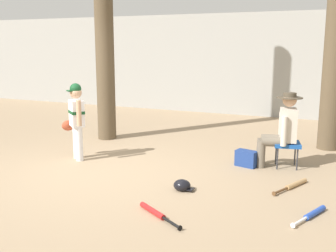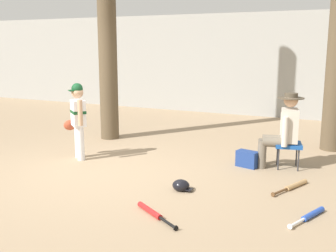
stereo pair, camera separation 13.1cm
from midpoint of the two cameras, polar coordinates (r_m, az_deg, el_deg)
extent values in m
plane|color=#9E8466|center=(6.34, -10.20, -6.58)|extent=(60.00, 60.00, 0.00)
cube|color=#9E9E99|center=(11.81, 7.24, 8.61)|extent=(18.00, 0.36, 2.80)
cone|color=brown|center=(8.67, -8.92, -1.71)|extent=(0.57, 0.57, 0.23)
cone|color=brown|center=(8.27, 21.04, -2.95)|extent=(0.53, 0.53, 0.24)
cylinder|color=white|center=(7.03, -12.85, -2.47)|extent=(0.12, 0.12, 0.58)
cylinder|color=white|center=(7.20, -13.19, -2.16)|extent=(0.12, 0.12, 0.58)
cube|color=white|center=(7.01, -13.21, 1.74)|extent=(0.36, 0.35, 0.44)
cube|color=#144723|center=(7.01, -13.22, 1.92)|extent=(0.37, 0.36, 0.05)
sphere|color=tan|center=(6.97, -13.34, 4.58)|extent=(0.20, 0.20, 0.20)
sphere|color=#144723|center=(6.96, -13.36, 5.07)|extent=(0.19, 0.19, 0.19)
cube|color=#144723|center=(6.94, -14.07, 4.82)|extent=(0.17, 0.17, 0.02)
cylinder|color=tan|center=(6.77, -12.92, 1.77)|extent=(0.11, 0.11, 0.42)
cylinder|color=tan|center=(7.22, -13.87, 1.33)|extent=(0.11, 0.11, 0.40)
ellipsoid|color=#AD472D|center=(7.26, -14.31, 0.07)|extent=(0.23, 0.25, 0.18)
cube|color=#194C9E|center=(6.72, 15.81, -2.45)|extent=(0.48, 0.48, 0.06)
cylinder|color=#333338|center=(6.61, 14.53, -4.31)|extent=(0.02, 0.02, 0.38)
cylinder|color=#333338|center=(6.90, 14.37, -3.65)|extent=(0.02, 0.02, 0.38)
cylinder|color=#333338|center=(6.64, 17.12, -4.39)|extent=(0.02, 0.02, 0.38)
cylinder|color=#333338|center=(6.93, 16.85, -3.73)|extent=(0.02, 0.02, 0.38)
cylinder|color=#6B6051|center=(6.64, 12.36, -3.92)|extent=(0.13, 0.13, 0.43)
cylinder|color=#6B6051|center=(6.83, 12.31, -3.49)|extent=(0.13, 0.13, 0.43)
cylinder|color=#6B6051|center=(6.60, 14.17, -2.17)|extent=(0.42, 0.24, 0.15)
cylinder|color=#6B6051|center=(6.79, 14.08, -1.79)|extent=(0.42, 0.24, 0.15)
cube|color=beige|center=(6.66, 15.95, 0.14)|extent=(0.32, 0.41, 0.52)
cylinder|color=beige|center=(6.45, 15.38, -0.72)|extent=(0.11, 0.11, 0.46)
cylinder|color=beige|center=(6.88, 15.10, 0.02)|extent=(0.11, 0.11, 0.46)
sphere|color=tan|center=(6.59, 16.13, 3.56)|extent=(0.22, 0.22, 0.22)
cylinder|color=#4C4233|center=(6.59, 16.15, 3.84)|extent=(0.40, 0.40, 0.02)
cylinder|color=#4C4233|center=(6.59, 16.16, 4.13)|extent=(0.20, 0.20, 0.09)
cube|color=navy|center=(6.68, 10.38, -4.50)|extent=(0.37, 0.26, 0.26)
cylinder|color=tan|center=(5.95, 16.92, -7.77)|extent=(0.25, 0.46, 0.07)
cylinder|color=brown|center=(5.63, 14.86, -8.76)|extent=(0.15, 0.30, 0.03)
cylinder|color=brown|center=(5.50, 13.97, -9.18)|extent=(0.06, 0.04, 0.06)
cylinder|color=red|center=(4.83, -3.00, -11.77)|extent=(0.44, 0.31, 0.07)
cylinder|color=black|center=(4.53, -0.37, -13.41)|extent=(0.28, 0.19, 0.03)
cylinder|color=black|center=(4.41, 0.79, -14.11)|extent=(0.04, 0.06, 0.06)
cylinder|color=#2347AD|center=(5.04, 19.18, -11.39)|extent=(0.22, 0.42, 0.07)
cylinder|color=silver|center=(4.76, 17.19, -12.68)|extent=(0.13, 0.27, 0.03)
cylinder|color=silver|center=(4.64, 16.32, -13.23)|extent=(0.06, 0.04, 0.06)
ellipsoid|color=black|center=(5.53, 1.29, -8.31)|extent=(0.24, 0.21, 0.16)
cube|color=black|center=(5.51, 2.38, -8.83)|extent=(0.10, 0.12, 0.02)
camera|label=1|loc=(0.07, -90.62, -0.12)|focal=43.50mm
camera|label=2|loc=(0.07, 89.38, 0.12)|focal=43.50mm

